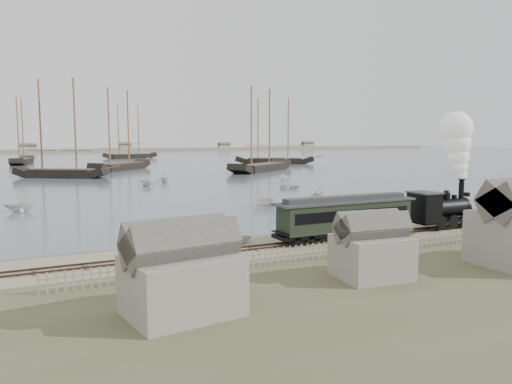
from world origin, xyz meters
name	(u,v)px	position (x,y,z in m)	size (l,w,h in m)	color
ground	(254,242)	(0.00, 0.00, 0.00)	(600.00, 600.00, 0.00)	gray
harbor_water	(62,158)	(0.00, 170.00, 0.03)	(600.00, 336.00, 0.06)	#445561
rail_track	(265,247)	(0.00, -2.00, 0.04)	(120.00, 1.80, 0.16)	#34241C
picket_fence_west	(207,274)	(-6.50, -7.00, 0.00)	(19.00, 0.10, 1.20)	gray
picket_fence_east	(442,246)	(12.50, -7.50, 0.00)	(15.00, 0.10, 1.20)	gray
shed_left	(182,314)	(-10.00, -13.00, 0.00)	(5.00, 4.00, 4.10)	gray
shed_mid	(371,278)	(2.00, -12.00, 0.00)	(4.00, 3.50, 3.60)	gray
far_spit	(49,152)	(0.00, 250.00, 0.00)	(500.00, 20.00, 1.80)	tan
locomotive	(456,176)	(19.64, -2.00, 4.73)	(8.25, 3.08, 10.28)	black
passenger_coach	(346,215)	(7.41, -2.00, 1.96)	(12.66, 2.44, 3.08)	black
beached_dinghy	(231,239)	(-1.87, 0.25, 0.40)	(3.85, 2.75, 0.80)	silver
rowboat_1	(20,204)	(-16.46, 25.50, 0.91)	(3.23, 2.79, 1.70)	silver
rowboat_2	(264,202)	(9.46, 16.95, 0.70)	(3.32, 1.25, 1.28)	silver
rowboat_3	(290,186)	(22.77, 33.82, 0.42)	(3.44, 2.46, 0.71)	silver
rowboat_4	(319,192)	(20.28, 21.63, 0.81)	(2.83, 2.44, 1.49)	silver
rowboat_5	(284,179)	(26.50, 42.80, 0.77)	(3.68, 1.38, 1.42)	silver
rowboat_7	(146,181)	(3.01, 47.99, 0.94)	(3.33, 2.88, 1.76)	silver
rowboat_8	(164,178)	(7.62, 53.37, 0.92)	(3.27, 2.82, 1.72)	silver
schooner_2	(59,128)	(-8.31, 72.50, 10.06)	(19.01, 4.39, 20.00)	black
schooner_3	(120,129)	(7.01, 90.61, 10.06)	(21.50, 4.96, 20.00)	black
schooner_4	(262,129)	(36.78, 72.20, 10.06)	(25.13, 5.80, 20.00)	black
schooner_5	(275,131)	(54.50, 98.85, 10.06)	(23.68, 5.47, 20.00)	black
schooner_7	(21,131)	(-14.59, 130.30, 10.06)	(20.40, 4.71, 20.00)	black
schooner_8	(130,132)	(22.69, 154.65, 10.06)	(19.86, 4.58, 20.00)	black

